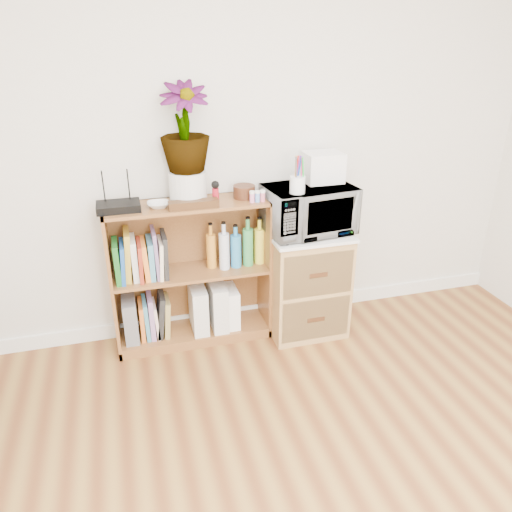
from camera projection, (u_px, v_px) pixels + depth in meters
name	position (u px, v px, depth m)	size (l,w,h in m)	color
skirting_board	(240.00, 313.00, 3.57)	(4.00, 0.02, 0.10)	white
bookshelf	(191.00, 274.00, 3.18)	(1.00, 0.30, 0.95)	brown
wicker_unit	(305.00, 282.00, 3.35)	(0.50, 0.45, 0.70)	#9E7542
microwave	(308.00, 209.00, 3.13)	(0.54, 0.36, 0.30)	white
pen_cup	(297.00, 185.00, 2.93)	(0.09, 0.09, 0.10)	white
small_appliance	(323.00, 167.00, 3.13)	(0.23, 0.20, 0.19)	white
router	(118.00, 207.00, 2.86)	(0.25, 0.17, 0.04)	black
white_bowl	(158.00, 205.00, 2.91)	(0.13, 0.13, 0.03)	silver
plant_pot	(188.00, 187.00, 2.97)	(0.22, 0.22, 0.19)	silver
potted_plant	(184.00, 128.00, 2.82)	(0.28, 0.28, 0.51)	#2F6B2B
trinket_box	(194.00, 204.00, 2.90)	(0.29, 0.07, 0.05)	#36210E
kokeshi_doll	(216.00, 196.00, 2.97)	(0.04, 0.04, 0.09)	#AA1423
wooden_bowl	(244.00, 192.00, 3.07)	(0.13, 0.13, 0.08)	#391B0F
paint_jars	(257.00, 197.00, 3.00)	(0.12, 0.04, 0.06)	pink
file_box	(130.00, 318.00, 3.19)	(0.09, 0.23, 0.28)	slate
magazine_holder_left	(198.00, 308.00, 3.29)	(0.10, 0.25, 0.31)	silver
magazine_holder_mid	(218.00, 305.00, 3.32)	(0.10, 0.25, 0.32)	silver
magazine_holder_right	(231.00, 306.00, 3.35)	(0.09, 0.22, 0.27)	white
cookbooks	(140.00, 257.00, 3.04)	(0.32, 0.20, 0.31)	#1B6621
liquor_bottles	(237.00, 244.00, 3.19)	(0.38, 0.07, 0.32)	orange
lower_books	(154.00, 316.00, 3.24)	(0.20, 0.19, 0.29)	orange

